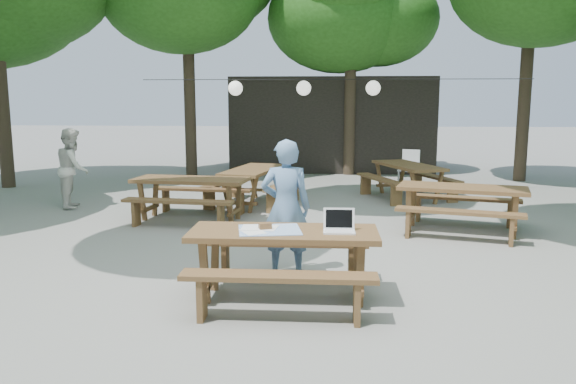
% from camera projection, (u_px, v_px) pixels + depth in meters
% --- Properties ---
extents(ground, '(80.00, 80.00, 0.00)m').
position_uv_depth(ground, '(300.00, 261.00, 7.48)').
color(ground, slate).
rests_on(ground, ground).
extents(pavilion, '(6.00, 3.00, 2.80)m').
position_uv_depth(pavilion, '(332.00, 124.00, 17.56)').
color(pavilion, black).
rests_on(pavilion, ground).
extents(main_picnic_table, '(2.00, 1.58, 0.75)m').
position_uv_depth(main_picnic_table, '(284.00, 263.00, 6.01)').
color(main_picnic_table, '#4D321B').
rests_on(main_picnic_table, ground).
extents(picnic_table_nw, '(2.08, 1.79, 0.75)m').
position_uv_depth(picnic_table_nw, '(191.00, 198.00, 10.01)').
color(picnic_table_nw, '#4D321B').
rests_on(picnic_table_nw, ground).
extents(picnic_table_ne, '(2.26, 2.04, 0.75)m').
position_uv_depth(picnic_table_ne, '(461.00, 209.00, 9.07)').
color(picnic_table_ne, '#4D321B').
rests_on(picnic_table_ne, ground).
extents(picnic_table_far_w, '(1.93, 2.18, 0.75)m').
position_uv_depth(picnic_table_far_w, '(253.00, 186.00, 11.45)').
color(picnic_table_far_w, '#4D321B').
rests_on(picnic_table_far_w, ground).
extents(picnic_table_far_e, '(2.14, 2.33, 0.75)m').
position_uv_depth(picnic_table_far_e, '(408.00, 181.00, 12.21)').
color(picnic_table_far_e, '#4D321B').
rests_on(picnic_table_far_e, ground).
extents(woman, '(0.62, 0.42, 1.66)m').
position_uv_depth(woman, '(286.00, 208.00, 6.79)').
color(woman, '#688FBE').
rests_on(woman, ground).
extents(second_person, '(0.80, 0.91, 1.58)m').
position_uv_depth(second_person, '(73.00, 168.00, 11.13)').
color(second_person, silver).
rests_on(second_person, ground).
extents(plastic_chair, '(0.58, 0.58, 0.90)m').
position_uv_depth(plastic_chair, '(408.00, 176.00, 14.02)').
color(plastic_chair, silver).
rests_on(plastic_chair, ground).
extents(laptop, '(0.33, 0.26, 0.24)m').
position_uv_depth(laptop, '(339.00, 226.00, 5.90)').
color(laptop, white).
rests_on(laptop, main_picnic_table).
extents(tabletop_clutter, '(0.73, 0.65, 0.08)m').
position_uv_depth(tabletop_clutter, '(268.00, 229.00, 5.97)').
color(tabletop_clutter, '#3D79D0').
rests_on(tabletop_clutter, main_picnic_table).
extents(paper_lanterns, '(9.00, 0.34, 0.38)m').
position_uv_depth(paper_lanterns, '(304.00, 88.00, 13.01)').
color(paper_lanterns, black).
rests_on(paper_lanterns, ground).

